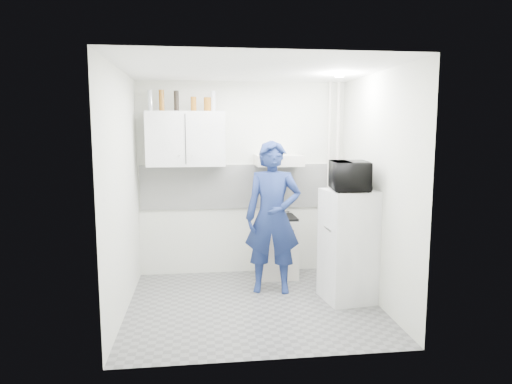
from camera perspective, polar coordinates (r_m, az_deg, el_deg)
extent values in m
plane|color=slate|center=(5.32, -0.31, -13.93)|extent=(2.80, 2.80, 0.00)
plane|color=white|center=(4.98, -0.33, 15.09)|extent=(2.80, 2.80, 0.00)
plane|color=silver|center=(6.22, -1.68, 1.63)|extent=(2.80, 0.00, 2.80)
plane|color=silver|center=(5.02, -16.41, -0.18)|extent=(0.00, 2.60, 2.60)
plane|color=silver|center=(5.33, 14.79, 0.34)|extent=(0.00, 2.60, 2.60)
imported|color=navy|center=(5.51, 2.11, -3.18)|extent=(0.74, 0.56, 1.84)
cube|color=silver|center=(6.20, 2.71, -6.91)|extent=(0.49, 0.49, 0.79)
cube|color=white|center=(5.39, 11.41, -6.58)|extent=(0.60, 0.60, 1.29)
cube|color=black|center=(6.10, 2.73, -3.18)|extent=(0.47, 0.47, 0.03)
cylinder|color=silver|center=(6.02, 2.14, -2.78)|extent=(0.15, 0.15, 0.09)
imported|color=black|center=(5.25, 11.65, 2.01)|extent=(0.63, 0.47, 0.33)
cylinder|color=#B2B7BC|center=(6.02, -13.10, 11.05)|extent=(0.06, 0.06, 0.26)
cylinder|color=brown|center=(6.01, -11.72, 11.13)|extent=(0.07, 0.07, 0.27)
cylinder|color=black|center=(6.00, -9.92, 11.14)|extent=(0.06, 0.06, 0.26)
cylinder|color=brown|center=(5.99, -7.82, 10.83)|extent=(0.07, 0.07, 0.18)
cylinder|color=brown|center=(5.99, -6.09, 10.83)|extent=(0.09, 0.09, 0.18)
cylinder|color=#B2B7BC|center=(5.99, -5.38, 11.22)|extent=(0.06, 0.06, 0.26)
cube|color=white|center=(5.98, -8.76, 6.58)|extent=(1.00, 0.35, 0.70)
cube|color=silver|center=(6.01, 2.82, 3.99)|extent=(0.60, 0.50, 0.14)
cube|color=white|center=(6.21, -1.66, 0.69)|extent=(2.74, 0.03, 0.60)
cylinder|color=silver|center=(6.39, 10.07, 1.68)|extent=(0.05, 0.05, 2.60)
cylinder|color=silver|center=(6.36, 9.04, 1.67)|extent=(0.04, 0.04, 2.60)
cylinder|color=white|center=(5.38, 10.38, 14.10)|extent=(0.10, 0.10, 0.02)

